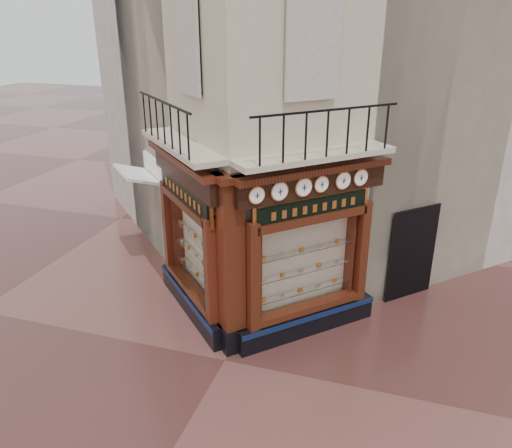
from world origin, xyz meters
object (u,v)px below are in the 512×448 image
at_px(clock_a, 256,195).
at_px(awning, 146,260).
at_px(clock_d, 321,184).
at_px(signboard_right, 313,207).
at_px(clock_e, 343,180).
at_px(clock_c, 303,187).
at_px(signboard_left, 184,194).
at_px(clock_f, 360,177).
at_px(clock_b, 279,191).
at_px(corner_pilaster, 231,269).

height_order(clock_a, awning, clock_a).
xyz_separation_m(clock_d, signboard_right, (-0.15, 0.01, -0.52)).
height_order(clock_a, clock_e, clock_e).
relative_size(clock_c, clock_e, 1.03).
distance_m(clock_e, signboard_left, 3.51).
distance_m(clock_a, clock_f, 2.48).
xyz_separation_m(clock_b, awning, (-4.86, 2.92, -3.62)).
bearing_deg(clock_e, clock_b, 180.00).
relative_size(clock_e, clock_f, 1.03).
bearing_deg(corner_pilaster, clock_e, -10.13).
bearing_deg(corner_pilaster, clock_f, -8.53).
bearing_deg(clock_c, clock_a, 180.00).
bearing_deg(clock_e, signboard_left, 141.18).
xyz_separation_m(clock_d, clock_f, (0.71, 0.71, 0.00)).
bearing_deg(clock_d, signboard_left, 134.83).
distance_m(clock_f, signboard_right, 1.22).
relative_size(clock_a, signboard_right, 0.17).
height_order(corner_pilaster, clock_f, corner_pilaster).
height_order(clock_f, awning, clock_f).
relative_size(clock_e, awning, 0.23).
bearing_deg(clock_e, signboard_right, 170.20).
distance_m(awning, signboard_left, 4.55).
distance_m(clock_a, clock_d, 1.48).
xyz_separation_m(clock_e, signboard_right, (-0.53, -0.37, -0.52)).
bearing_deg(clock_c, clock_e, -0.00).
xyz_separation_m(clock_a, clock_d, (1.05, 1.05, 0.00)).
xyz_separation_m(clock_f, signboard_right, (-0.85, -0.70, -0.52)).
distance_m(awning, signboard_right, 6.61).
height_order(clock_a, clock_f, clock_f).
bearing_deg(corner_pilaster, signboard_right, -10.25).
height_order(clock_c, clock_f, clock_c).
distance_m(corner_pilaster, signboard_left, 2.12).
distance_m(corner_pilaster, clock_f, 3.33).
xyz_separation_m(corner_pilaster, signboard_right, (1.46, 1.01, 1.15)).
xyz_separation_m(corner_pilaster, clock_c, (1.31, 0.70, 1.67)).
relative_size(clock_d, clock_e, 0.91).
xyz_separation_m(clock_c, awning, (-5.25, 2.53, -3.62)).
height_order(clock_a, signboard_left, clock_a).
bearing_deg(clock_c, signboard_left, 128.61).
bearing_deg(clock_b, clock_e, -0.00).
relative_size(clock_a, awning, 0.21).
xyz_separation_m(clock_b, signboard_left, (-2.38, 0.70, -0.52)).
bearing_deg(clock_d, clock_e, -0.00).
height_order(clock_a, signboard_right, clock_a).
bearing_deg(clock_e, corner_pilaster, 169.87).
height_order(clock_c, signboard_right, clock_c).
relative_size(clock_b, clock_c, 0.98).
bearing_deg(clock_a, awning, 98.94).
distance_m(corner_pilaster, clock_e, 2.95).
relative_size(corner_pilaster, awning, 2.33).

